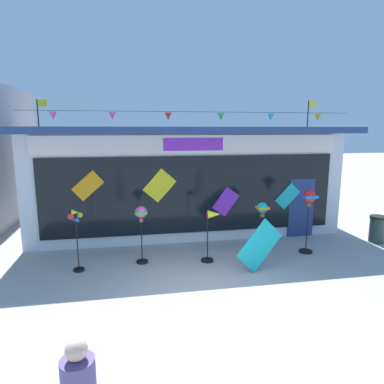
# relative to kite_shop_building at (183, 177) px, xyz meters

# --- Properties ---
(ground_plane) EXTENTS (80.00, 80.00, 0.00)m
(ground_plane) POSITION_rel_kite_shop_building_xyz_m (-0.45, -5.77, -1.89)
(ground_plane) COLOR #ADAAA5
(kite_shop_building) EXTENTS (10.86, 5.02, 4.75)m
(kite_shop_building) POSITION_rel_kite_shop_building_xyz_m (0.00, 0.00, 0.00)
(kite_shop_building) COLOR silver
(kite_shop_building) RESTS_ON ground_plane
(wind_spinner_far_left) EXTENTS (0.34, 0.28, 1.66)m
(wind_spinner_far_left) POSITION_rel_kite_shop_building_xyz_m (-3.37, -3.77, -0.82)
(wind_spinner_far_left) COLOR black
(wind_spinner_far_left) RESTS_ON ground_plane
(wind_spinner_left) EXTENTS (0.33, 0.33, 1.61)m
(wind_spinner_left) POSITION_rel_kite_shop_building_xyz_m (-1.71, -3.49, -0.64)
(wind_spinner_left) COLOR black
(wind_spinner_left) RESTS_ON ground_plane
(wind_spinner_center_left) EXTENTS (0.55, 0.35, 1.47)m
(wind_spinner_center_left) POSITION_rel_kite_shop_building_xyz_m (0.22, -3.72, -0.90)
(wind_spinner_center_left) COLOR black
(wind_spinner_center_left) RESTS_ON ground_plane
(wind_spinner_center_right) EXTENTS (0.32, 0.32, 1.58)m
(wind_spinner_center_right) POSITION_rel_kite_shop_building_xyz_m (1.77, -3.49, -0.64)
(wind_spinner_center_right) COLOR black
(wind_spinner_center_right) RESTS_ON ground_plane
(wind_spinner_right) EXTENTS (0.39, 0.39, 1.92)m
(wind_spinner_right) POSITION_rel_kite_shop_building_xyz_m (3.17, -3.57, -0.37)
(wind_spinner_right) COLOR black
(wind_spinner_right) RESTS_ON ground_plane
(trash_bin) EXTENTS (0.52, 0.52, 0.88)m
(trash_bin) POSITION_rel_kite_shop_building_xyz_m (5.93, -3.11, -1.44)
(trash_bin) COLOR #2D4238
(trash_bin) RESTS_ON ground_plane
(display_kite_on_ground) EXTENTS (1.36, 0.34, 1.36)m
(display_kite_on_ground) POSITION_rel_kite_shop_building_xyz_m (1.29, -4.55, -1.21)
(display_kite_on_ground) COLOR #19B7BC
(display_kite_on_ground) RESTS_ON ground_plane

